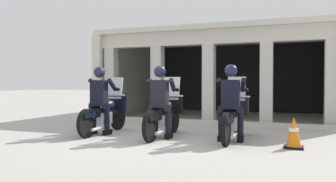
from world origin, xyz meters
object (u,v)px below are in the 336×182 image
Objects in this scene: police_officer_right at (231,96)px; traffic_cone_flank at (294,133)px; motorcycle_left at (106,112)px; police_officer_left at (100,94)px; motorcycle_center at (165,114)px; motorcycle_right at (233,116)px; police_officer_center at (160,95)px.

police_officer_right is 1.41m from traffic_cone_flank.
motorcycle_left is 3.07m from police_officer_right.
police_officer_left is 2.69× the size of traffic_cone_flank.
police_officer_right is at bearing -4.06° from motorcycle_center.
police_officer_left is 0.78× the size of motorcycle_right.
police_officer_left is 1.00× the size of police_officer_center.
police_officer_center is 1.52m from police_officer_right.
motorcycle_right is at bearing 153.38° from traffic_cone_flank.
motorcycle_left is 4.28m from traffic_cone_flank.
police_officer_left is 0.78× the size of motorcycle_center.
motorcycle_left is 1.00× the size of motorcycle_center.
police_officer_right is at bearing -3.77° from motorcycle_left.
motorcycle_left is at bearing 173.54° from traffic_cone_flank.
motorcycle_left is 1.52m from motorcycle_center.
police_officer_right is 2.69× the size of traffic_cone_flank.
motorcycle_center is 1.29× the size of police_officer_right.
motorcycle_left is 3.04m from motorcycle_right.
police_officer_center is 2.81m from traffic_cone_flank.
motorcycle_center is (1.52, -0.00, 0.00)m from motorcycle_left.
motorcycle_left is 1.29× the size of police_officer_center.
traffic_cone_flank is at bearing -28.18° from motorcycle_right.
police_officer_right is (1.52, 0.13, 0.00)m from police_officer_center.
motorcycle_right is at bearing 88.18° from police_officer_right.
motorcycle_right is at bearing 6.89° from police_officer_left.
police_officer_right is at bearing 165.05° from traffic_cone_flank.
police_officer_left reaches higher than motorcycle_left.
traffic_cone_flank is at bearing -16.50° from police_officer_right.
police_officer_right is (-0.00, -0.28, 0.44)m from motorcycle_right.
police_officer_right is (3.03, -0.16, 0.44)m from motorcycle_left.
police_officer_left and police_officer_right have the same top height.
police_officer_center is 2.69× the size of traffic_cone_flank.
traffic_cone_flank is at bearing -3.46° from police_officer_left.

